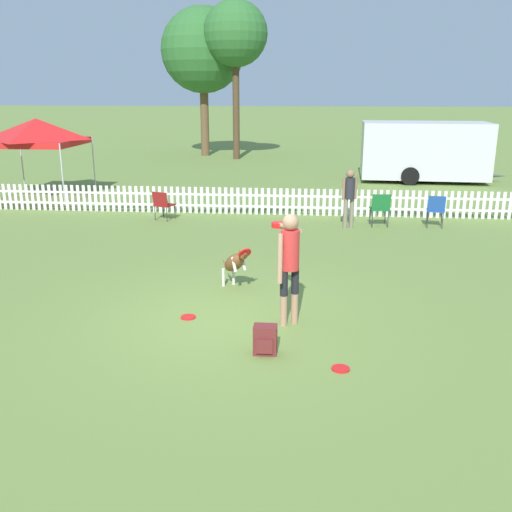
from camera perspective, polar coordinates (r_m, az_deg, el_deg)
ground_plane at (r=9.10m, az=-2.44°, el=-6.36°), size 240.00×240.00×0.00m
handler_person at (r=8.61m, az=3.32°, el=0.10°), size 0.53×1.13×1.75m
leaping_dog at (r=10.25m, az=-2.11°, el=-0.64°), size 0.70×0.92×0.88m
frisbee_near_handler at (r=7.64m, az=8.46°, el=-11.08°), size 0.24×0.24×0.02m
frisbee_near_dog at (r=9.21m, az=-6.79°, el=-6.10°), size 0.24×0.24×0.02m
backpack_on_grass at (r=7.90m, az=0.92°, el=-8.39°), size 0.32×0.26×0.41m
picket_fence at (r=16.58m, az=1.26°, el=5.49°), size 27.25×0.04×0.77m
folding_chair_blue_left at (r=15.40m, az=12.32°, el=4.83°), size 0.51×0.53×0.89m
folding_chair_center at (r=15.69m, az=17.55°, el=4.58°), size 0.50×0.52×0.86m
folding_chair_green_right at (r=16.02m, az=-9.31°, el=5.24°), size 0.61×0.62×0.81m
canopy_tent_main at (r=20.43m, az=-21.06°, el=11.50°), size 2.70×2.70×2.60m
spectator_standing at (r=15.01m, az=9.33°, el=6.20°), size 0.39×0.27×1.54m
equipment_trailer at (r=23.73m, az=16.45°, el=10.12°), size 5.66×2.56×2.29m
tree_left_grove at (r=30.27m, az=-2.07°, el=21.23°), size 3.21×3.21×7.77m
tree_right_grove at (r=31.96m, az=-5.32°, el=19.77°), size 4.41×4.41×7.70m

